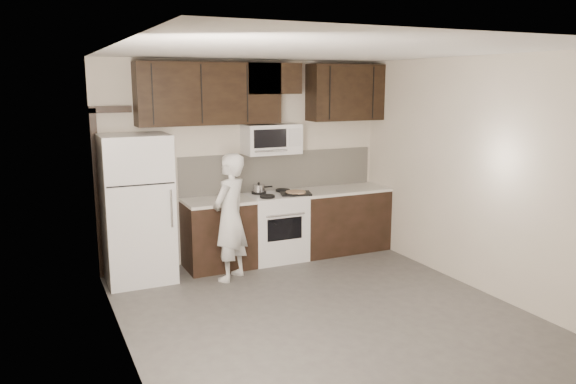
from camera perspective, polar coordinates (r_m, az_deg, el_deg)
floor at (r=6.07m, az=3.62°, el=-12.25°), size 4.50×4.50×0.00m
back_wall at (r=7.69m, az=-4.30°, el=3.19°), size 4.00×0.00×4.00m
ceiling at (r=5.58m, az=3.96°, el=14.14°), size 4.50×4.50×0.00m
counter_run at (r=7.82m, az=0.75°, el=-3.33°), size 2.95×0.64×0.91m
stove at (r=7.69m, az=-1.29°, el=-3.54°), size 0.76×0.66×0.94m
backsplash at (r=7.89m, az=-0.85°, el=2.18°), size 2.90×0.02×0.54m
upper_cabinets at (r=7.54m, az=-2.42°, el=10.16°), size 3.48×0.35×0.78m
microwave at (r=7.59m, az=-1.69°, el=5.39°), size 0.76×0.42×0.40m
refrigerator at (r=7.03m, az=-15.09°, el=-1.64°), size 0.80×0.76×1.80m
door_trim at (r=7.23m, az=-18.56°, el=1.32°), size 0.50×0.08×2.12m
saucepan at (r=7.65m, az=-2.98°, el=0.31°), size 0.29×0.17×0.16m
baking_tray at (r=7.60m, az=0.79°, el=-0.15°), size 0.48×0.41×0.02m
pizza at (r=7.60m, az=0.79°, el=0.00°), size 0.34×0.34×0.02m
person at (r=6.87m, az=-5.91°, el=-2.57°), size 0.68×0.65×1.57m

